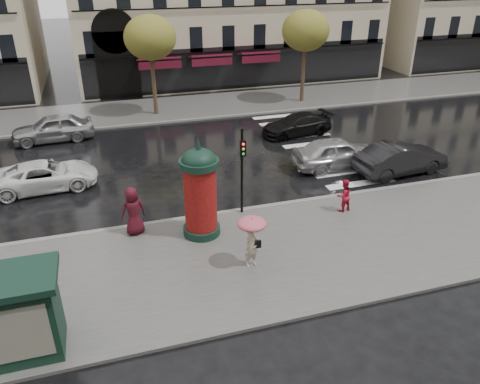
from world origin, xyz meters
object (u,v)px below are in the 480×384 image
object	(u,v)px
woman_red	(344,195)
traffic_light	(242,164)
car_silver	(338,153)
car_black	(297,125)
newsstand	(23,313)
car_far_silver	(53,128)
car_darkgrey	(401,159)
woman_umbrella	(252,234)
morris_column	(200,190)
man_burgundy	(133,211)
car_white	(45,176)

from	to	relation	value
woman_red	traffic_light	size ratio (longest dim) A/B	0.39
car_silver	car_black	world-z (taller)	car_silver
newsstand	car_far_silver	xyz separation A→B (m)	(-0.18, 17.67, -0.62)
newsstand	car_far_silver	distance (m)	17.68
newsstand	car_darkgrey	size ratio (longest dim) A/B	0.53
woman_umbrella	car_black	size ratio (longest dim) A/B	0.44
woman_red	morris_column	world-z (taller)	morris_column
man_burgundy	car_darkgrey	xyz separation A→B (m)	(13.48, 2.14, -0.31)
woman_red	car_silver	xyz separation A→B (m)	(2.07, 4.49, -0.04)
woman_umbrella	traffic_light	world-z (taller)	traffic_light
morris_column	car_darkgrey	xyz separation A→B (m)	(10.97, 2.92, -1.25)
traffic_light	car_black	size ratio (longest dim) A/B	0.85
car_black	car_far_silver	bearing A→B (deg)	-108.59
woman_red	man_burgundy	world-z (taller)	man_burgundy
man_burgundy	car_far_silver	size ratio (longest dim) A/B	0.42
car_white	car_silver	bearing A→B (deg)	-101.23
car_far_silver	woman_umbrella	bearing A→B (deg)	20.34
car_far_silver	car_white	bearing A→B (deg)	-4.83
woman_umbrella	car_silver	bearing A→B (deg)	45.28
newsstand	woman_umbrella	bearing A→B (deg)	15.71
man_burgundy	car_darkgrey	size ratio (longest dim) A/B	0.41
newsstand	car_black	world-z (taller)	newsstand
morris_column	car_darkgrey	size ratio (longest dim) A/B	0.84
man_burgundy	newsstand	world-z (taller)	newsstand
car_silver	traffic_light	bearing A→B (deg)	119.65
traffic_light	newsstand	size ratio (longest dim) A/B	1.48
woman_umbrella	car_darkgrey	size ratio (longest dim) A/B	0.41
woman_red	car_black	world-z (taller)	woman_red
car_white	man_burgundy	bearing A→B (deg)	-151.06
woman_red	car_white	distance (m)	13.82
car_far_silver	woman_red	bearing A→B (deg)	38.77
woman_umbrella	car_darkgrey	distance (m)	11.26
woman_umbrella	morris_column	distance (m)	2.95
car_white	woman_red	bearing A→B (deg)	-121.15
woman_red	car_far_silver	bearing A→B (deg)	-56.65
car_white	car_far_silver	distance (m)	6.74
car_far_silver	newsstand	bearing A→B (deg)	-3.93
woman_red	car_white	world-z (taller)	woman_red
woman_red	traffic_light	xyz separation A→B (m)	(-4.18, 1.08, 1.54)
morris_column	man_burgundy	bearing A→B (deg)	162.68
newsstand	man_burgundy	bearing A→B (deg)	57.98
woman_umbrella	newsstand	size ratio (longest dim) A/B	0.77
car_black	car_darkgrey	bearing A→B (deg)	16.10
car_far_silver	car_black	bearing A→B (deg)	72.59
car_black	morris_column	bearing A→B (deg)	-45.80
car_silver	car_white	distance (m)	14.48
man_burgundy	car_black	xyz separation A→B (m)	(10.74, 9.00, -0.46)
woman_red	car_black	xyz separation A→B (m)	(2.03, 9.75, -0.20)
woman_umbrella	newsstand	bearing A→B (deg)	-164.29
car_white	car_far_silver	world-z (taller)	car_far_silver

